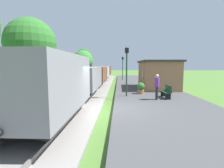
# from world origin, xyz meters

# --- Properties ---
(ground_plane) EXTENTS (160.00, 160.00, 0.00)m
(ground_plane) POSITION_xyz_m (0.00, 0.00, 0.00)
(ground_plane) COLOR #47702D
(platform_slab) EXTENTS (6.00, 60.00, 0.25)m
(platform_slab) POSITION_xyz_m (3.20, 0.00, 0.12)
(platform_slab) COLOR #424244
(platform_slab) RESTS_ON ground
(track_ballast) EXTENTS (3.80, 60.00, 0.12)m
(track_ballast) POSITION_xyz_m (-2.40, 0.00, 0.06)
(track_ballast) COLOR gray
(track_ballast) RESTS_ON ground
(rail_near) EXTENTS (0.07, 60.00, 0.14)m
(rail_near) POSITION_xyz_m (-1.68, 0.00, 0.19)
(rail_near) COLOR slate
(rail_near) RESTS_ON track_ballast
(rail_far) EXTENTS (0.07, 60.00, 0.14)m
(rail_far) POSITION_xyz_m (-3.12, 0.00, 0.19)
(rail_far) COLOR slate
(rail_far) RESTS_ON track_ballast
(freight_train) EXTENTS (2.50, 32.60, 2.72)m
(freight_train) POSITION_xyz_m (-2.40, 10.21, 1.46)
(freight_train) COLOR gray
(freight_train) RESTS_ON rail_near
(station_hut) EXTENTS (3.50, 5.80, 2.78)m
(station_hut) POSITION_xyz_m (4.40, 8.46, 1.65)
(station_hut) COLOR #9E6B4C
(station_hut) RESTS_ON platform_slab
(bench_near_hut) EXTENTS (0.42, 1.50, 0.91)m
(bench_near_hut) POSITION_xyz_m (3.88, 3.07, 0.72)
(bench_near_hut) COLOR #1E4C2D
(bench_near_hut) RESTS_ON platform_slab
(person_waiting) EXTENTS (0.37, 0.44, 1.71)m
(person_waiting) POSITION_xyz_m (3.05, 2.44, 1.18)
(person_waiting) COLOR black
(person_waiting) RESTS_ON platform_slab
(potted_planter) EXTENTS (0.64, 0.64, 0.92)m
(potted_planter) POSITION_xyz_m (2.27, 4.76, 0.72)
(potted_planter) COLOR #9E6642
(potted_planter) RESTS_ON platform_slab
(lamp_post_near) EXTENTS (0.28, 0.28, 3.70)m
(lamp_post_near) POSITION_xyz_m (1.06, 3.63, 2.80)
(lamp_post_near) COLOR #193823
(lamp_post_near) RESTS_ON platform_slab
(lamp_post_far) EXTENTS (0.28, 0.28, 3.70)m
(lamp_post_far) POSITION_xyz_m (1.06, 17.63, 2.80)
(lamp_post_far) COLOR #193823
(lamp_post_far) RESTS_ON platform_slab
(tree_trackside_mid) EXTENTS (4.36, 4.36, 6.64)m
(tree_trackside_mid) POSITION_xyz_m (-7.22, 5.80, 4.45)
(tree_trackside_mid) COLOR #4C3823
(tree_trackside_mid) RESTS_ON ground
(tree_trackside_far) EXTENTS (3.09, 3.09, 5.11)m
(tree_trackside_far) POSITION_xyz_m (-10.30, 13.67, 3.55)
(tree_trackside_far) COLOR #4C3823
(tree_trackside_far) RESTS_ON ground
(tree_field_left) EXTENTS (3.68, 3.68, 5.23)m
(tree_field_left) POSITION_xyz_m (-5.99, 21.37, 3.38)
(tree_field_left) COLOR #4C3823
(tree_field_left) RESTS_ON ground
(tree_field_distant) EXTENTS (3.65, 3.65, 6.31)m
(tree_field_distant) POSITION_xyz_m (-7.52, 29.78, 4.47)
(tree_field_distant) COLOR #4C3823
(tree_field_distant) RESTS_ON ground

